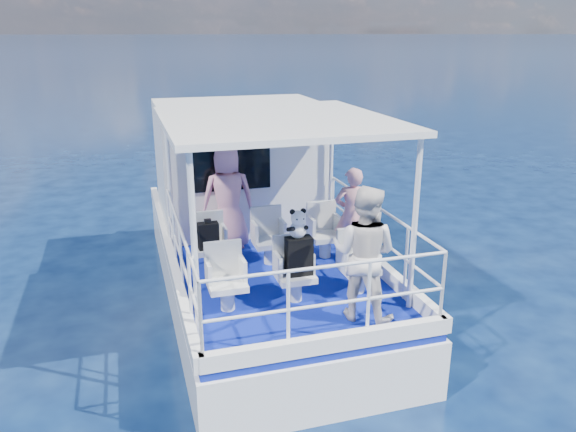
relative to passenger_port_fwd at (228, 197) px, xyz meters
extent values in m
plane|color=#061433|center=(0.46, -1.04, -1.75)|extent=(2000.00, 2000.00, 0.00)
cube|color=white|center=(0.46, -0.04, -1.75)|extent=(3.00, 7.00, 1.60)
cube|color=navy|center=(0.46, -0.04, -0.90)|extent=(2.90, 6.90, 0.10)
cube|color=white|center=(0.46, 1.26, 0.25)|extent=(2.85, 2.00, 2.20)
cube|color=white|center=(0.46, -1.24, 1.39)|extent=(3.00, 3.20, 0.08)
cylinder|color=white|center=(-0.89, -2.74, 0.25)|extent=(0.07, 0.07, 2.20)
cylinder|color=white|center=(1.81, -2.74, 0.25)|extent=(0.07, 0.07, 2.20)
cylinder|color=white|center=(-0.89, 0.16, 0.25)|extent=(0.07, 0.07, 2.20)
cylinder|color=white|center=(1.81, 0.16, 0.25)|extent=(0.07, 0.07, 2.20)
cube|color=silver|center=(-0.44, -0.84, -0.66)|extent=(0.48, 0.46, 0.38)
cube|color=silver|center=(0.46, -0.84, -0.66)|extent=(0.48, 0.46, 0.38)
cube|color=silver|center=(1.36, -0.84, -0.66)|extent=(0.48, 0.46, 0.38)
cube|color=silver|center=(-0.44, -2.14, -0.66)|extent=(0.48, 0.46, 0.38)
cube|color=silver|center=(0.46, -2.14, -0.66)|extent=(0.48, 0.46, 0.38)
cube|color=silver|center=(1.36, -2.14, -0.66)|extent=(0.48, 0.46, 0.38)
imported|color=pink|center=(0.00, 0.00, 0.00)|extent=(0.66, 0.49, 1.71)
imported|color=pink|center=(1.71, -1.02, -0.13)|extent=(0.59, 0.45, 1.46)
imported|color=silver|center=(1.12, -2.80, -0.01)|extent=(1.03, 1.02, 1.68)
cube|color=black|center=(-0.47, -0.93, -0.28)|extent=(0.30, 0.17, 0.39)
cube|color=black|center=(0.50, -2.17, -0.22)|extent=(0.34, 0.19, 0.51)
cube|color=black|center=(-0.47, -0.93, -0.06)|extent=(0.10, 0.06, 0.06)
camera|label=1|loc=(-1.54, -8.53, 2.52)|focal=35.00mm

